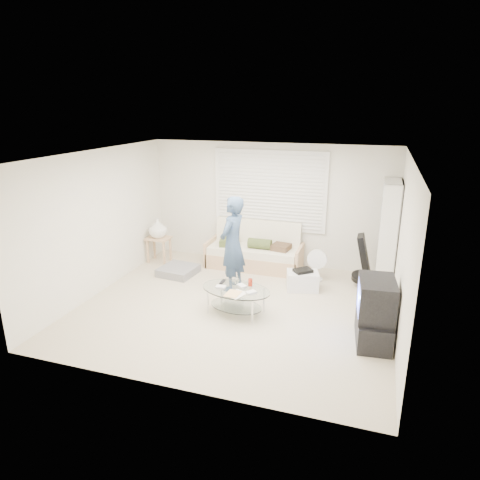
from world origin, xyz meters
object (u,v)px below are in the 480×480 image
(tv_unit, at_px, (375,312))
(coffee_table, at_px, (236,293))
(futon_sofa, at_px, (255,253))
(bookshelf, at_px, (387,235))

(tv_unit, relative_size, coffee_table, 0.76)
(futon_sofa, distance_m, coffee_table, 2.09)
(bookshelf, bearing_deg, tv_unit, -93.40)
(bookshelf, bearing_deg, coffee_table, -139.98)
(bookshelf, distance_m, tv_unit, 2.17)
(bookshelf, xyz_separation_m, coffee_table, (-2.24, -1.88, -0.64))
(futon_sofa, bearing_deg, coffee_table, -82.00)
(futon_sofa, bearing_deg, bookshelf, -4.28)
(futon_sofa, xyz_separation_m, coffee_table, (0.29, -2.07, 0.03))
(bookshelf, height_order, tv_unit, bookshelf)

